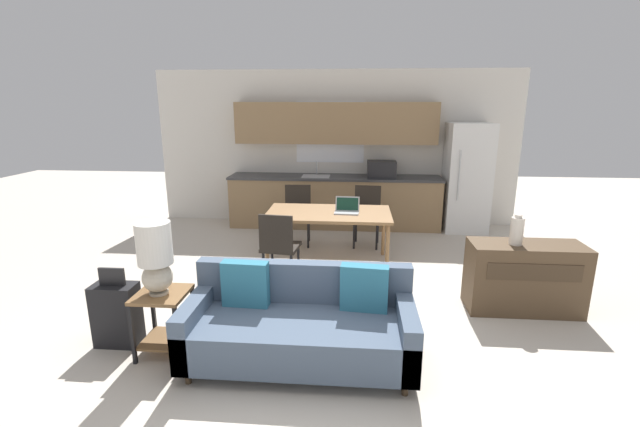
{
  "coord_description": "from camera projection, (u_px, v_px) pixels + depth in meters",
  "views": [
    {
      "loc": [
        0.36,
        -3.06,
        2.14
      ],
      "look_at": [
        -0.02,
        1.5,
        0.95
      ],
      "focal_mm": 24.0,
      "sensor_mm": 36.0,
      "label": 1
    }
  ],
  "objects": [
    {
      "name": "vase",
      "position": [
        517.0,
        231.0,
        4.34
      ],
      "size": [
        0.13,
        0.13,
        0.31
      ],
      "color": "beige",
      "rests_on": "credenza"
    },
    {
      "name": "dining_table",
      "position": [
        329.0,
        216.0,
        5.72
      ],
      "size": [
        1.65,
        0.92,
        0.72
      ],
      "color": "olive",
      "rests_on": "ground_plane"
    },
    {
      "name": "wall_back",
      "position": [
        336.0,
        148.0,
        7.65
      ],
      "size": [
        6.4,
        0.07,
        2.7
      ],
      "color": "silver",
      "rests_on": "ground_plane"
    },
    {
      "name": "ground_plane",
      "position": [
        308.0,
        370.0,
        3.52
      ],
      "size": [
        20.0,
        20.0,
        0.0
      ],
      "primitive_type": "plane",
      "color": "beige"
    },
    {
      "name": "suitcase",
      "position": [
        117.0,
        314.0,
        3.85
      ],
      "size": [
        0.39,
        0.22,
        0.74
      ],
      "color": "black",
      "rests_on": "ground_plane"
    },
    {
      "name": "dining_chair_far_right",
      "position": [
        367.0,
        212.0,
        6.54
      ],
      "size": [
        0.45,
        0.45,
        0.91
      ],
      "rotation": [
        0.0,
        0.0,
        -0.09
      ],
      "color": "black",
      "rests_on": "ground_plane"
    },
    {
      "name": "laptop",
      "position": [
        347.0,
        209.0,
        5.68
      ],
      "size": [
        0.33,
        0.27,
        0.2
      ],
      "rotation": [
        0.0,
        0.0,
        -0.05
      ],
      "color": "#B7BABC",
      "rests_on": "dining_table"
    },
    {
      "name": "couch",
      "position": [
        301.0,
        324.0,
        3.61
      ],
      "size": [
        1.88,
        0.8,
        0.83
      ],
      "color": "#3D2D1E",
      "rests_on": "ground_plane"
    },
    {
      "name": "table_lamp",
      "position": [
        155.0,
        256.0,
        3.55
      ],
      "size": [
        0.29,
        0.29,
        0.63
      ],
      "color": "#B2A893",
      "rests_on": "side_table"
    },
    {
      "name": "side_table",
      "position": [
        163.0,
        313.0,
        3.69
      ],
      "size": [
        0.42,
        0.42,
        0.57
      ],
      "color": "brown",
      "rests_on": "ground_plane"
    },
    {
      "name": "kitchen_counter",
      "position": [
        335.0,
        179.0,
        7.48
      ],
      "size": [
        3.67,
        0.65,
        2.15
      ],
      "color": "#8E704C",
      "rests_on": "ground_plane"
    },
    {
      "name": "refrigerator",
      "position": [
        467.0,
        178.0,
        7.21
      ],
      "size": [
        0.71,
        0.69,
        1.82
      ],
      "color": "white",
      "rests_on": "ground_plane"
    },
    {
      "name": "credenza",
      "position": [
        524.0,
        277.0,
        4.48
      ],
      "size": [
        1.15,
        0.46,
        0.73
      ],
      "color": "brown",
      "rests_on": "ground_plane"
    },
    {
      "name": "dining_chair_far_left",
      "position": [
        298.0,
        211.0,
        6.6
      ],
      "size": [
        0.45,
        0.45,
        0.91
      ],
      "rotation": [
        0.0,
        0.0,
        0.07
      ],
      "color": "black",
      "rests_on": "ground_plane"
    },
    {
      "name": "dining_chair_near_left",
      "position": [
        279.0,
        245.0,
        5.05
      ],
      "size": [
        0.46,
        0.46,
        0.91
      ],
      "rotation": [
        0.0,
        0.0,
        3.03
      ],
      "color": "black",
      "rests_on": "ground_plane"
    }
  ]
}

